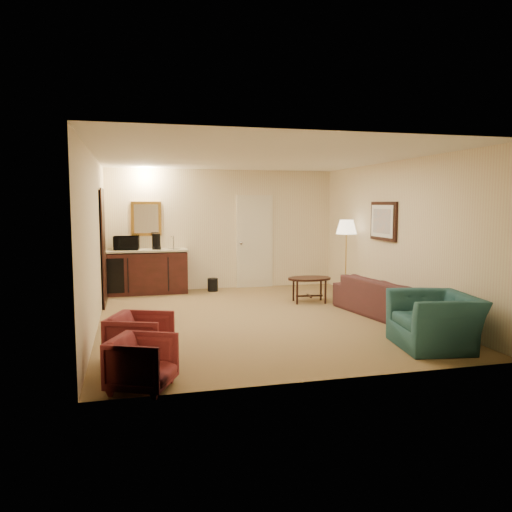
{
  "coord_description": "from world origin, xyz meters",
  "views": [
    {
      "loc": [
        -1.98,
        -7.79,
        1.86
      ],
      "look_at": [
        0.11,
        0.5,
        0.97
      ],
      "focal_mm": 35.0,
      "sensor_mm": 36.0,
      "label": 1
    }
  ],
  "objects_px": {
    "teal_armchair": "(435,312)",
    "coffee_table": "(309,290)",
    "sofa": "(388,291)",
    "wetbar_cabinet": "(148,272)",
    "rose_chair_far": "(142,360)",
    "waste_bin": "(213,285)",
    "coffee_maker": "(156,242)",
    "rose_chair_near": "(140,337)",
    "microwave": "(126,241)",
    "floor_lamp": "(346,258)"
  },
  "relations": [
    {
      "from": "coffee_table",
      "to": "rose_chair_far",
      "type": "bearing_deg",
      "value": -129.92
    },
    {
      "from": "microwave",
      "to": "floor_lamp",
      "type": "bearing_deg",
      "value": -13.17
    },
    {
      "from": "sofa",
      "to": "microwave",
      "type": "xyz_separation_m",
      "value": [
        -4.21,
        3.17,
        0.68
      ]
    },
    {
      "from": "coffee_table",
      "to": "coffee_maker",
      "type": "relative_size",
      "value": 2.54
    },
    {
      "from": "teal_armchair",
      "to": "floor_lamp",
      "type": "distance_m",
      "value": 3.63
    },
    {
      "from": "floor_lamp",
      "to": "coffee_maker",
      "type": "distance_m",
      "value": 3.9
    },
    {
      "from": "teal_armchair",
      "to": "rose_chair_far",
      "type": "bearing_deg",
      "value": -72.33
    },
    {
      "from": "wetbar_cabinet",
      "to": "rose_chair_far",
      "type": "height_order",
      "value": "wetbar_cabinet"
    },
    {
      "from": "wetbar_cabinet",
      "to": "floor_lamp",
      "type": "distance_m",
      "value": 4.08
    },
    {
      "from": "sofa",
      "to": "teal_armchair",
      "type": "relative_size",
      "value": 1.97
    },
    {
      "from": "sofa",
      "to": "waste_bin",
      "type": "xyz_separation_m",
      "value": [
        -2.45,
        3.06,
        -0.28
      ]
    },
    {
      "from": "coffee_table",
      "to": "floor_lamp",
      "type": "bearing_deg",
      "value": 23.5
    },
    {
      "from": "teal_armchair",
      "to": "rose_chair_near",
      "type": "relative_size",
      "value": 1.62
    },
    {
      "from": "waste_bin",
      "to": "coffee_maker",
      "type": "height_order",
      "value": "coffee_maker"
    },
    {
      "from": "rose_chair_far",
      "to": "floor_lamp",
      "type": "relative_size",
      "value": 0.39
    },
    {
      "from": "sofa",
      "to": "coffee_table",
      "type": "distance_m",
      "value": 1.66
    },
    {
      "from": "waste_bin",
      "to": "coffee_maker",
      "type": "relative_size",
      "value": 0.84
    },
    {
      "from": "sofa",
      "to": "coffee_table",
      "type": "relative_size",
      "value": 2.56
    },
    {
      "from": "rose_chair_far",
      "to": "coffee_maker",
      "type": "distance_m",
      "value": 5.57
    },
    {
      "from": "coffee_table",
      "to": "microwave",
      "type": "bearing_deg",
      "value": 152.17
    },
    {
      "from": "coffee_maker",
      "to": "microwave",
      "type": "bearing_deg",
      "value": 171.05
    },
    {
      "from": "rose_chair_near",
      "to": "waste_bin",
      "type": "xyz_separation_m",
      "value": [
        1.6,
        4.65,
        -0.19
      ]
    },
    {
      "from": "teal_armchair",
      "to": "microwave",
      "type": "bearing_deg",
      "value": -133.39
    },
    {
      "from": "wetbar_cabinet",
      "to": "waste_bin",
      "type": "xyz_separation_m",
      "value": [
        1.35,
        -0.07,
        -0.32
      ]
    },
    {
      "from": "teal_armchair",
      "to": "sofa",
      "type": "bearing_deg",
      "value": 178.32
    },
    {
      "from": "wetbar_cabinet",
      "to": "coffee_table",
      "type": "xyz_separation_m",
      "value": [
        2.93,
        -1.72,
        -0.22
      ]
    },
    {
      "from": "waste_bin",
      "to": "sofa",
      "type": "bearing_deg",
      "value": -51.28
    },
    {
      "from": "rose_chair_far",
      "to": "coffee_table",
      "type": "bearing_deg",
      "value": -15.5
    },
    {
      "from": "floor_lamp",
      "to": "waste_bin",
      "type": "distance_m",
      "value": 2.87
    },
    {
      "from": "floor_lamp",
      "to": "microwave",
      "type": "relative_size",
      "value": 3.06
    },
    {
      "from": "waste_bin",
      "to": "coffee_maker",
      "type": "xyz_separation_m",
      "value": [
        -1.16,
        0.04,
        0.95
      ]
    },
    {
      "from": "rose_chair_far",
      "to": "floor_lamp",
      "type": "xyz_separation_m",
      "value": [
        4.1,
        4.2,
        0.48
      ]
    },
    {
      "from": "wetbar_cabinet",
      "to": "teal_armchair",
      "type": "bearing_deg",
      "value": -54.75
    },
    {
      "from": "rose_chair_far",
      "to": "coffee_table",
      "type": "relative_size",
      "value": 0.72
    },
    {
      "from": "rose_chair_far",
      "to": "rose_chair_near",
      "type": "bearing_deg",
      "value": 24.42
    },
    {
      "from": "rose_chair_far",
      "to": "microwave",
      "type": "height_order",
      "value": "microwave"
    },
    {
      "from": "teal_armchair",
      "to": "coffee_table",
      "type": "relative_size",
      "value": 1.3
    },
    {
      "from": "wetbar_cabinet",
      "to": "teal_armchair",
      "type": "relative_size",
      "value": 1.52
    },
    {
      "from": "coffee_maker",
      "to": "sofa",
      "type": "bearing_deg",
      "value": -42.65
    },
    {
      "from": "rose_chair_far",
      "to": "coffee_maker",
      "type": "xyz_separation_m",
      "value": [
        0.44,
        5.49,
        0.78
      ]
    },
    {
      "from": "wetbar_cabinet",
      "to": "coffee_table",
      "type": "height_order",
      "value": "wetbar_cabinet"
    },
    {
      "from": "wetbar_cabinet",
      "to": "microwave",
      "type": "relative_size",
      "value": 3.23
    },
    {
      "from": "wetbar_cabinet",
      "to": "microwave",
      "type": "distance_m",
      "value": 0.76
    },
    {
      "from": "rose_chair_near",
      "to": "coffee_table",
      "type": "distance_m",
      "value": 4.37
    },
    {
      "from": "coffee_table",
      "to": "floor_lamp",
      "type": "distance_m",
      "value": 1.14
    },
    {
      "from": "floor_lamp",
      "to": "rose_chair_near",
      "type": "bearing_deg",
      "value": -140.33
    },
    {
      "from": "microwave",
      "to": "coffee_maker",
      "type": "distance_m",
      "value": 0.6
    },
    {
      "from": "wetbar_cabinet",
      "to": "sofa",
      "type": "xyz_separation_m",
      "value": [
        3.8,
        -3.13,
        -0.04
      ]
    },
    {
      "from": "coffee_maker",
      "to": "teal_armchair",
      "type": "bearing_deg",
      "value": -58.11
    },
    {
      "from": "wetbar_cabinet",
      "to": "waste_bin",
      "type": "relative_size",
      "value": 5.93
    }
  ]
}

